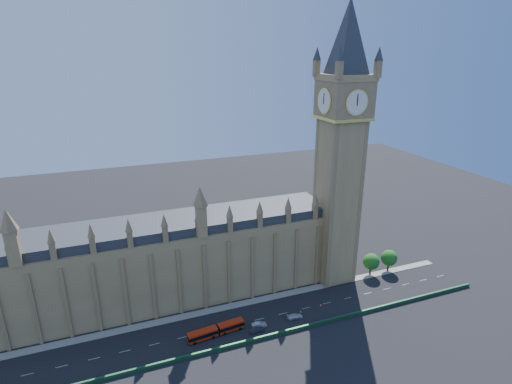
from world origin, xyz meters
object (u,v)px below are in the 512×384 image
object	(u,v)px
red_bus	(216,331)
car_silver	(259,324)
car_grey	(257,330)
car_white	(295,316)

from	to	relation	value
red_bus	car_silver	xyz separation A→B (m)	(13.17, -0.93, -0.78)
car_grey	car_silver	xyz separation A→B (m)	(1.58, 1.91, -0.01)
red_bus	car_silver	world-z (taller)	red_bus
red_bus	car_grey	xyz separation A→B (m)	(11.59, -2.84, -0.77)
car_white	car_grey	bearing A→B (deg)	104.02
car_grey	car_white	xyz separation A→B (m)	(13.38, 1.72, -0.04)
red_bus	car_white	distance (m)	25.00
red_bus	car_silver	size ratio (longest dim) A/B	3.77
red_bus	car_silver	bearing A→B (deg)	-10.06
car_silver	car_white	bearing A→B (deg)	-83.15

